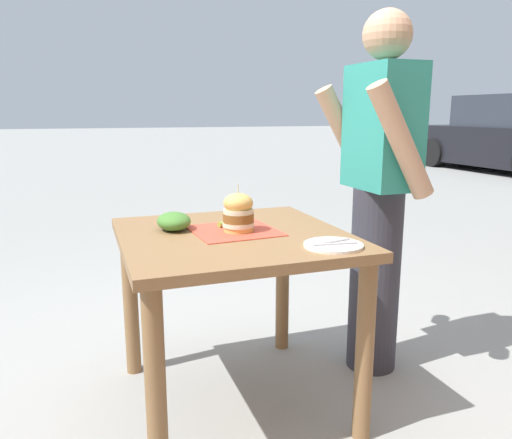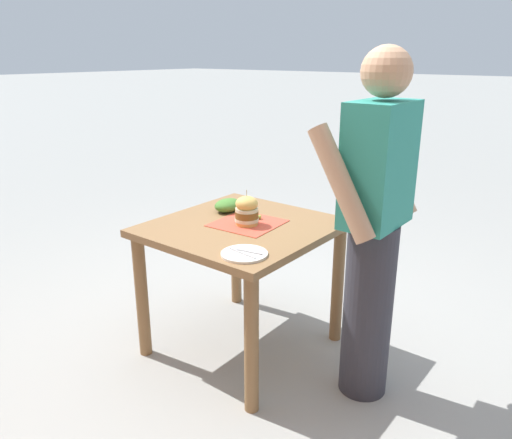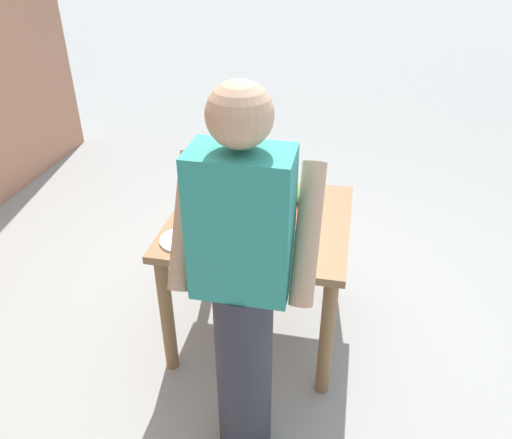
# 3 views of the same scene
# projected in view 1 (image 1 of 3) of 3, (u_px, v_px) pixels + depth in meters

# --- Properties ---
(ground_plane) EXTENTS (80.00, 80.00, 0.00)m
(ground_plane) POSITION_uv_depth(u_px,v_px,m) (235.00, 400.00, 2.21)
(ground_plane) COLOR #9E9E99
(patio_table) EXTENTS (0.93, 0.90, 0.76)m
(patio_table) POSITION_uv_depth(u_px,v_px,m) (233.00, 264.00, 2.07)
(patio_table) COLOR olive
(patio_table) RESTS_ON ground
(serving_paper) EXTENTS (0.36, 0.36, 0.00)m
(serving_paper) POSITION_uv_depth(u_px,v_px,m) (234.00, 231.00, 2.08)
(serving_paper) COLOR #D64C38
(serving_paper) RESTS_ON patio_table
(sandwich) EXTENTS (0.13, 0.13, 0.19)m
(sandwich) POSITION_uv_depth(u_px,v_px,m) (238.00, 212.00, 2.05)
(sandwich) COLOR #E5B25B
(sandwich) RESTS_ON serving_paper
(pickle_spear) EXTENTS (0.05, 0.08, 0.02)m
(pickle_spear) POSITION_uv_depth(u_px,v_px,m) (226.00, 223.00, 2.15)
(pickle_spear) COLOR #8EA83D
(pickle_spear) RESTS_ON serving_paper
(side_plate_with_forks) EXTENTS (0.22, 0.22, 0.02)m
(side_plate_with_forks) POSITION_uv_depth(u_px,v_px,m) (333.00, 245.00, 1.84)
(side_plate_with_forks) COLOR white
(side_plate_with_forks) RESTS_ON patio_table
(side_salad) EXTENTS (0.18, 0.14, 0.08)m
(side_salad) POSITION_uv_depth(u_px,v_px,m) (174.00, 221.00, 2.09)
(side_salad) COLOR #477F33
(side_salad) RESTS_ON patio_table
(diner_across_table) EXTENTS (0.55, 0.35, 1.69)m
(diner_across_table) POSITION_uv_depth(u_px,v_px,m) (378.00, 191.00, 2.33)
(diner_across_table) COLOR #33333D
(diner_across_table) RESTS_ON ground
(parked_car_near_curb) EXTENTS (4.23, 1.89, 1.60)m
(parked_car_near_curb) POSITION_uv_depth(u_px,v_px,m) (509.00, 137.00, 10.57)
(parked_car_near_curb) COLOR black
(parked_car_near_curb) RESTS_ON ground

